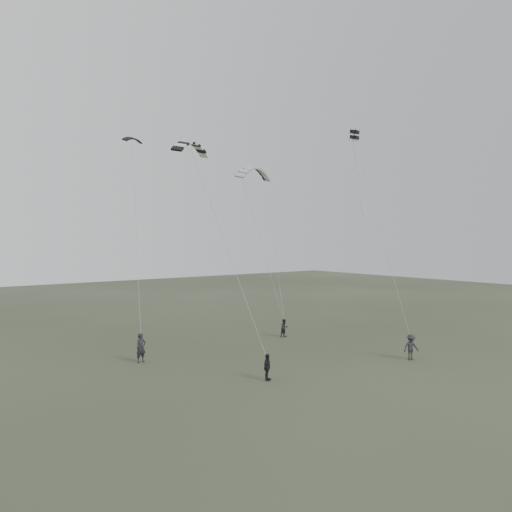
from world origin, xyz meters
TOP-DOWN VIEW (x-y plane):
  - ground at (0.00, 0.00)m, footprint 140.00×140.00m
  - flyer_left at (-7.21, 6.64)m, footprint 0.78×0.57m
  - flyer_right at (6.07, 7.36)m, footprint 0.75×0.58m
  - flyer_center at (-3.14, -1.81)m, footprint 0.98×0.81m
  - flyer_far at (7.78, -3.94)m, footprint 1.29×1.00m
  - kite_dark_small at (-5.70, 11.19)m, footprint 1.69×1.03m
  - kite_pale_large at (6.69, 12.42)m, footprint 4.37×2.24m
  - kite_striped at (-3.87, 5.66)m, footprint 3.42×2.22m
  - kite_box at (9.68, 2.94)m, footprint 0.78×0.85m

SIDE VIEW (x-z plane):
  - ground at x=0.00m, z-range 0.00..0.00m
  - flyer_right at x=6.07m, z-range 0.00..1.52m
  - flyer_center at x=-3.14m, z-range 0.00..1.56m
  - flyer_far at x=7.78m, z-range 0.00..1.76m
  - flyer_left at x=-7.21m, z-range 0.00..1.97m
  - kite_pale_large at x=6.69m, z-range 13.93..15.84m
  - kite_striped at x=-3.87m, z-range 14.19..15.60m
  - kite_dark_small at x=-5.70m, z-range 15.51..16.16m
  - kite_box at x=9.68m, z-range 16.29..17.08m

